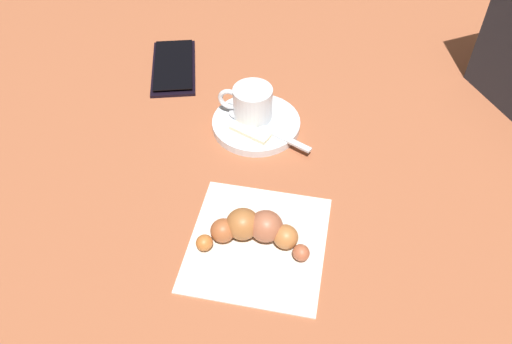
{
  "coord_description": "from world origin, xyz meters",
  "views": [
    {
      "loc": [
        -0.49,
        -0.05,
        0.52
      ],
      "look_at": [
        -0.01,
        -0.01,
        0.01
      ],
      "focal_mm": 37.04,
      "sensor_mm": 36.0,
      "label": 1
    }
  ],
  "objects_px": {
    "cell_phone": "(174,66)",
    "espresso_cup": "(252,103)",
    "napkin": "(257,243)",
    "sugar_packet": "(250,132)",
    "croissant": "(255,229)",
    "teaspoon": "(255,124)",
    "saucer": "(255,124)"
  },
  "relations": [
    {
      "from": "saucer",
      "to": "espresso_cup",
      "type": "relative_size",
      "value": 1.6
    },
    {
      "from": "napkin",
      "to": "cell_phone",
      "type": "bearing_deg",
      "value": 25.9
    },
    {
      "from": "sugar_packet",
      "to": "espresso_cup",
      "type": "bearing_deg",
      "value": 121.47
    },
    {
      "from": "cell_phone",
      "to": "croissant",
      "type": "bearing_deg",
      "value": -154.26
    },
    {
      "from": "espresso_cup",
      "to": "teaspoon",
      "type": "bearing_deg",
      "value": -159.7
    },
    {
      "from": "teaspoon",
      "to": "croissant",
      "type": "height_order",
      "value": "croissant"
    },
    {
      "from": "saucer",
      "to": "croissant",
      "type": "distance_m",
      "value": 0.2
    },
    {
      "from": "napkin",
      "to": "cell_phone",
      "type": "relative_size",
      "value": 1.06
    },
    {
      "from": "espresso_cup",
      "to": "napkin",
      "type": "xyz_separation_m",
      "value": [
        -0.22,
        -0.03,
        -0.03
      ]
    },
    {
      "from": "espresso_cup",
      "to": "cell_phone",
      "type": "relative_size",
      "value": 0.5
    },
    {
      "from": "cell_phone",
      "to": "espresso_cup",
      "type": "bearing_deg",
      "value": -131.37
    },
    {
      "from": "napkin",
      "to": "saucer",
      "type": "bearing_deg",
      "value": 5.53
    },
    {
      "from": "saucer",
      "to": "teaspoon",
      "type": "height_order",
      "value": "teaspoon"
    },
    {
      "from": "teaspoon",
      "to": "napkin",
      "type": "distance_m",
      "value": 0.2
    },
    {
      "from": "saucer",
      "to": "espresso_cup",
      "type": "height_order",
      "value": "espresso_cup"
    },
    {
      "from": "croissant",
      "to": "cell_phone",
      "type": "relative_size",
      "value": 0.89
    },
    {
      "from": "teaspoon",
      "to": "espresso_cup",
      "type": "bearing_deg",
      "value": 20.3
    },
    {
      "from": "saucer",
      "to": "teaspoon",
      "type": "relative_size",
      "value": 1.01
    },
    {
      "from": "croissant",
      "to": "cell_phone",
      "type": "distance_m",
      "value": 0.37
    },
    {
      "from": "sugar_packet",
      "to": "cell_phone",
      "type": "height_order",
      "value": "sugar_packet"
    },
    {
      "from": "espresso_cup",
      "to": "sugar_packet",
      "type": "xyz_separation_m",
      "value": [
        -0.04,
        -0.0,
        -0.02
      ]
    },
    {
      "from": "teaspoon",
      "to": "napkin",
      "type": "relative_size",
      "value": 0.75
    },
    {
      "from": "saucer",
      "to": "croissant",
      "type": "bearing_deg",
      "value": -175.37
    },
    {
      "from": "sugar_packet",
      "to": "napkin",
      "type": "bearing_deg",
      "value": -52.78
    },
    {
      "from": "espresso_cup",
      "to": "saucer",
      "type": "bearing_deg",
      "value": -149.4
    },
    {
      "from": "teaspoon",
      "to": "napkin",
      "type": "xyz_separation_m",
      "value": [
        -0.2,
        -0.02,
        -0.01
      ]
    },
    {
      "from": "teaspoon",
      "to": "napkin",
      "type": "bearing_deg",
      "value": -174.66
    },
    {
      "from": "espresso_cup",
      "to": "napkin",
      "type": "relative_size",
      "value": 0.47
    },
    {
      "from": "teaspoon",
      "to": "sugar_packet",
      "type": "bearing_deg",
      "value": 162.81
    },
    {
      "from": "espresso_cup",
      "to": "cell_phone",
      "type": "bearing_deg",
      "value": 48.63
    },
    {
      "from": "teaspoon",
      "to": "sugar_packet",
      "type": "xyz_separation_m",
      "value": [
        -0.02,
        0.01,
        0.0
      ]
    },
    {
      "from": "napkin",
      "to": "espresso_cup",
      "type": "bearing_deg",
      "value": 6.66
    }
  ]
}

